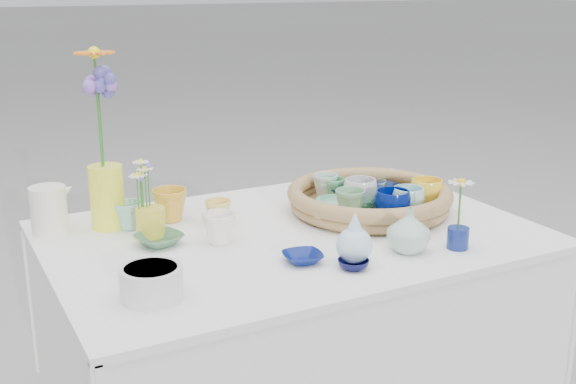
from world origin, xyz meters
name	(u,v)px	position (x,y,z in m)	size (l,w,h in m)	color
wicker_tray	(369,199)	(0.28, 0.05, 0.80)	(0.47, 0.47, 0.08)	olive
tray_ceramic_0	(353,192)	(0.28, 0.14, 0.80)	(0.15, 0.15, 0.04)	#041346
tray_ceramic_1	(385,191)	(0.37, 0.11, 0.80)	(0.12, 0.12, 0.03)	black
tray_ceramic_2	(427,192)	(0.43, -0.01, 0.82)	(0.10, 0.10, 0.07)	yellow
tray_ceramic_3	(363,203)	(0.25, 0.04, 0.80)	(0.11, 0.11, 0.03)	#2D7554
tray_ceramic_4	(350,203)	(0.18, -0.01, 0.82)	(0.08, 0.08, 0.08)	#6B9F73
tray_ceramic_5	(335,205)	(0.17, 0.06, 0.80)	(0.11, 0.11, 0.03)	#89CDB3
tray_ceramic_6	(325,186)	(0.21, 0.18, 0.82)	(0.08, 0.08, 0.07)	#B1C3B8
tray_ceramic_7	(360,192)	(0.26, 0.07, 0.82)	(0.10, 0.10, 0.08)	silver
tray_ceramic_8	(371,185)	(0.38, 0.19, 0.80)	(0.09, 0.09, 0.03)	#94CDE0
tray_ceramic_9	(392,204)	(0.27, -0.07, 0.82)	(0.10, 0.10, 0.08)	#021365
tray_ceramic_10	(328,214)	(0.11, 0.00, 0.80)	(0.10, 0.10, 0.03)	#FBE184
tray_ceramic_11	(408,200)	(0.34, -0.05, 0.82)	(0.09, 0.09, 0.07)	#ACE9E5
tray_ceramic_12	(334,189)	(0.22, 0.16, 0.81)	(0.07, 0.07, 0.06)	#54A96A
loose_ceramic_0	(170,205)	(-0.25, 0.24, 0.81)	(0.10, 0.10, 0.09)	gold
loose_ceramic_1	(218,212)	(-0.15, 0.15, 0.80)	(0.07, 0.07, 0.07)	#F8D065
loose_ceramic_2	(159,240)	(-0.34, 0.07, 0.78)	(0.11, 0.11, 0.03)	#447051
loose_ceramic_3	(219,228)	(-0.20, 0.01, 0.80)	(0.09, 0.09, 0.08)	white
loose_ceramic_4	(303,258)	(-0.08, -0.20, 0.78)	(0.09, 0.09, 0.02)	navy
loose_ceramic_5	(129,215)	(-0.37, 0.22, 0.80)	(0.08, 0.08, 0.07)	#8BC6B9
loose_ceramic_6	(353,264)	(0.01, -0.29, 0.78)	(0.07, 0.07, 0.02)	#080A35
fluted_bowl	(151,283)	(-0.45, -0.23, 0.80)	(0.13, 0.13, 0.07)	silver
bud_vase_paleblue	(355,236)	(0.03, -0.26, 0.83)	(0.09, 0.09, 0.13)	silver
bud_vase_seafoam	(409,230)	(0.19, -0.26, 0.82)	(0.11, 0.11, 0.11)	#A2C0B1
bud_vase_cobalt	(458,238)	(0.31, -0.30, 0.79)	(0.05, 0.05, 0.05)	navy
single_daisy	(460,205)	(0.31, -0.29, 0.88)	(0.07, 0.07, 0.13)	white
tall_vase_yellow	(107,197)	(-0.42, 0.26, 0.85)	(0.09, 0.09, 0.17)	#F6FF34
gerbera	(98,111)	(-0.43, 0.26, 1.08)	(0.12, 0.12, 0.32)	orange
hydrangea	(100,125)	(-0.42, 0.27, 1.04)	(0.09, 0.09, 0.30)	#4D459D
white_pitcher	(49,210)	(-0.57, 0.29, 0.83)	(0.13, 0.09, 0.13)	white
daisy_cup	(151,223)	(-0.34, 0.13, 0.81)	(0.07, 0.07, 0.08)	yellow
daisy_posy	(143,184)	(-0.35, 0.14, 0.91)	(0.07, 0.07, 0.13)	white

